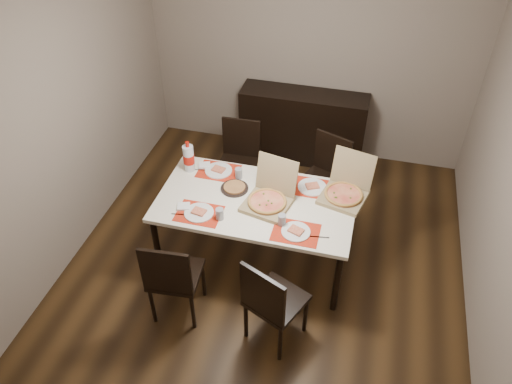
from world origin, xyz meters
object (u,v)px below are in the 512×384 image
at_px(chair_near_right, 271,301).
at_px(pizza_box_center, 269,199).
at_px(chair_near_left, 173,276).
at_px(soda_bottle, 189,158).
at_px(dip_bowl, 266,185).
at_px(dining_table, 256,206).
at_px(chair_far_left, 239,158).
at_px(sideboard, 302,127).
at_px(chair_far_right, 326,174).

relative_size(chair_near_right, pizza_box_center, 1.83).
relative_size(chair_near_left, soda_bottle, 2.84).
bearing_deg(chair_near_left, dip_bowl, 63.34).
height_order(chair_near_right, pizza_box_center, pizza_box_center).
bearing_deg(chair_near_left, soda_bottle, 102.20).
height_order(dining_table, chair_far_left, chair_far_left).
xyz_separation_m(dining_table, pizza_box_center, (0.12, -0.01, 0.13)).
relative_size(dining_table, chair_near_left, 1.94).
distance_m(sideboard, dining_table, 1.83).
xyz_separation_m(dining_table, chair_near_right, (0.36, -0.89, -0.17)).
xyz_separation_m(sideboard, soda_bottle, (-0.86, -1.52, 0.44)).
xyz_separation_m(chair_near_right, chair_far_left, (-0.79, 1.81, 0.00)).
height_order(chair_near_left, soda_bottle, soda_bottle).
bearing_deg(pizza_box_center, chair_far_left, 120.71).
relative_size(sideboard, dining_table, 0.83).
relative_size(chair_far_right, soda_bottle, 2.84).
height_order(chair_far_right, pizza_box_center, pizza_box_center).
bearing_deg(dip_bowl, sideboard, 87.29).
xyz_separation_m(sideboard, chair_near_right, (0.24, -2.70, 0.06)).
height_order(chair_near_right, soda_bottle, soda_bottle).
bearing_deg(chair_near_right, chair_far_right, 84.31).
relative_size(sideboard, pizza_box_center, 2.95).
xyz_separation_m(dining_table, soda_bottle, (-0.75, 0.29, 0.21)).
distance_m(chair_near_left, chair_far_right, 2.01).
relative_size(chair_near_left, dip_bowl, 9.15).
distance_m(chair_near_right, chair_far_left, 1.97).
xyz_separation_m(chair_far_right, pizza_box_center, (-0.41, -0.88, 0.30)).
bearing_deg(dining_table, dip_bowl, 79.97).
xyz_separation_m(chair_near_right, dip_bowl, (-0.32, 1.12, 0.25)).
distance_m(chair_near_right, pizza_box_center, 0.96).
distance_m(sideboard, soda_bottle, 1.81).
bearing_deg(pizza_box_center, dining_table, 173.59).
distance_m(chair_far_left, chair_far_right, 0.97).
xyz_separation_m(chair_far_left, dip_bowl, (0.47, -0.69, 0.25)).
distance_m(chair_near_right, soda_bottle, 1.66).
distance_m(chair_near_left, chair_far_left, 1.77).
relative_size(chair_near_right, dip_bowl, 9.15).
relative_size(chair_near_left, chair_far_left, 1.00).
xyz_separation_m(chair_near_left, chair_far_right, (1.04, 1.72, 0.00)).
relative_size(sideboard, soda_bottle, 4.58).
height_order(chair_near_left, chair_far_right, same).
bearing_deg(dip_bowl, chair_near_left, -116.66).
bearing_deg(sideboard, dip_bowl, -92.71).
height_order(chair_near_right, dip_bowl, chair_near_right).
distance_m(dining_table, pizza_box_center, 0.18).
bearing_deg(pizza_box_center, chair_near_left, -126.64).
xyz_separation_m(chair_near_right, soda_bottle, (-1.11, 1.18, 0.38)).
distance_m(sideboard, chair_far_right, 1.04).
height_order(chair_far_left, chair_far_right, same).
distance_m(dining_table, soda_bottle, 0.83).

